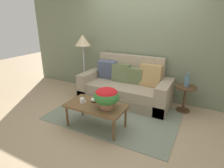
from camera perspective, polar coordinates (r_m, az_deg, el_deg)
ground_plane at (r=3.88m, az=1.37°, el=-8.88°), size 14.00×14.00×0.00m
wall_back at (r=4.46m, az=8.14°, el=13.73°), size 6.40×0.12×2.81m
area_rug at (r=3.82m, az=0.88°, el=-9.28°), size 2.47×1.69×0.01m
couch at (r=4.32m, az=4.20°, el=-0.99°), size 2.06×0.87×1.03m
coffee_table at (r=3.26m, az=-4.98°, el=-7.06°), size 1.04×0.56×0.44m
side_table at (r=4.08m, az=21.50°, el=-2.93°), size 0.42×0.42×0.55m
floor_lamp at (r=4.81m, az=-8.91°, el=11.95°), size 0.39×0.39×1.46m
potted_plant at (r=3.03m, az=-1.70°, el=-3.74°), size 0.43×0.43×0.35m
coffee_mug at (r=3.31m, az=-9.09°, el=-5.08°), size 0.12×0.08×0.09m
snack_bowl at (r=3.35m, az=-5.41°, el=-4.76°), size 0.14×0.14×0.07m
table_vase at (r=4.00m, az=21.99°, el=0.86°), size 0.10×0.10×0.27m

